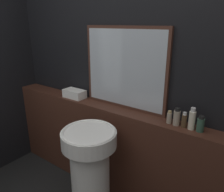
# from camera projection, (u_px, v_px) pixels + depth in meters

# --- Properties ---
(wall_back) EXTENTS (8.00, 0.06, 2.50)m
(wall_back) POSITION_uv_depth(u_px,v_px,m) (134.00, 68.00, 1.85)
(wall_back) COLOR black
(wall_back) RESTS_ON ground_plane
(vanity_counter) EXTENTS (2.79, 0.19, 0.89)m
(vanity_counter) POSITION_uv_depth(u_px,v_px,m) (125.00, 156.00, 2.02)
(vanity_counter) COLOR #422319
(vanity_counter) RESTS_ON ground_plane
(pedestal_sink) EXTENTS (0.42, 0.42, 0.85)m
(pedestal_sink) POSITION_uv_depth(u_px,v_px,m) (90.00, 172.00, 1.75)
(pedestal_sink) COLOR white
(pedestal_sink) RESTS_ON ground_plane
(mirror) EXTENTS (0.80, 0.03, 0.70)m
(mirror) POSITION_uv_depth(u_px,v_px,m) (124.00, 69.00, 1.86)
(mirror) COLOR #47281E
(mirror) RESTS_ON vanity_counter
(towel_stack) EXTENTS (0.23, 0.13, 0.08)m
(towel_stack) POSITION_uv_depth(u_px,v_px,m) (74.00, 94.00, 2.20)
(towel_stack) COLOR white
(towel_stack) RESTS_ON vanity_counter
(shampoo_bottle) EXTENTS (0.04, 0.04, 0.10)m
(shampoo_bottle) POSITION_uv_depth(u_px,v_px,m) (169.00, 117.00, 1.64)
(shampoo_bottle) COLOR gray
(shampoo_bottle) RESTS_ON vanity_counter
(conditioner_bottle) EXTENTS (0.05, 0.05, 0.14)m
(conditioner_bottle) POSITION_uv_depth(u_px,v_px,m) (177.00, 117.00, 1.60)
(conditioner_bottle) COLOR gray
(conditioner_bottle) RESTS_ON vanity_counter
(lotion_bottle) EXTENTS (0.04, 0.04, 0.12)m
(lotion_bottle) POSITION_uv_depth(u_px,v_px,m) (184.00, 120.00, 1.58)
(lotion_bottle) COLOR #4C3823
(lotion_bottle) RESTS_ON vanity_counter
(body_wash_bottle) EXTENTS (0.05, 0.05, 0.16)m
(body_wash_bottle) POSITION_uv_depth(u_px,v_px,m) (192.00, 119.00, 1.54)
(body_wash_bottle) COLOR beige
(body_wash_bottle) RESTS_ON vanity_counter
(hand_soap_bottle) EXTENTS (0.05, 0.05, 0.12)m
(hand_soap_bottle) POSITION_uv_depth(u_px,v_px,m) (201.00, 124.00, 1.51)
(hand_soap_bottle) COLOR #2D4C3D
(hand_soap_bottle) RESTS_ON vanity_counter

